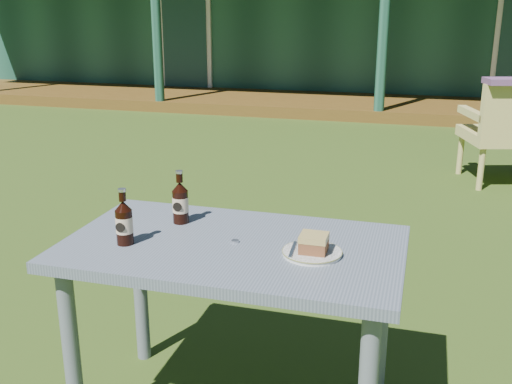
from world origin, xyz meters
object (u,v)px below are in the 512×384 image
(cola_bottle_near, at_px, (180,202))
(cola_bottle_far, at_px, (124,222))
(plate, at_px, (312,252))
(cake_slice, at_px, (314,243))
(cafe_table, at_px, (233,269))
(armchair_left, at_px, (510,128))

(cola_bottle_near, bearing_deg, cola_bottle_far, -112.11)
(plate, distance_m, cake_slice, 0.04)
(cafe_table, distance_m, cake_slice, 0.33)
(cafe_table, height_order, cake_slice, cake_slice)
(cola_bottle_near, bearing_deg, armchair_left, 65.60)
(armchair_left, bearing_deg, cola_bottle_near, -114.40)
(plate, distance_m, cola_bottle_far, 0.66)
(cola_bottle_near, height_order, armchair_left, cola_bottle_near)
(cake_slice, distance_m, cola_bottle_far, 0.67)
(cake_slice, relative_size, cola_bottle_near, 0.44)
(cafe_table, height_order, armchair_left, armchair_left)
(cola_bottle_near, bearing_deg, plate, -17.33)
(cafe_table, height_order, plate, plate)
(cafe_table, bearing_deg, plate, -5.19)
(cake_slice, height_order, cola_bottle_far, cola_bottle_far)
(cake_slice, bearing_deg, cola_bottle_near, 162.40)
(cafe_table, xyz_separation_m, cake_slice, (0.30, -0.03, 0.15))
(cafe_table, bearing_deg, cake_slice, -5.98)
(plate, distance_m, armchair_left, 3.85)
(plate, relative_size, cake_slice, 2.22)
(cafe_table, bearing_deg, cola_bottle_near, 150.75)
(plate, bearing_deg, cafe_table, 174.81)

